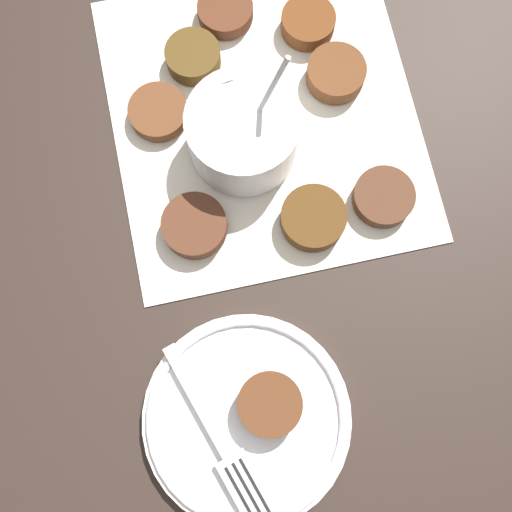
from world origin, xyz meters
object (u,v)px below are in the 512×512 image
at_px(serving_plate, 247,419).
at_px(sauce_bowl, 243,134).
at_px(fritter_on_plate, 270,404).
at_px(fork, 228,454).

bearing_deg(serving_plate, sauce_bowl, -18.26).
bearing_deg(serving_plate, fritter_on_plate, -75.46).
height_order(sauce_bowl, fritter_on_plate, sauce_bowl).
distance_m(serving_plate, fork, 0.04).
distance_m(fritter_on_plate, fork, 0.06).
relative_size(serving_plate, fork, 1.06).
bearing_deg(fork, sauce_bowl, -21.48).
bearing_deg(sauce_bowl, fritter_on_plate, 166.42).
relative_size(sauce_bowl, serving_plate, 0.69).
distance_m(sauce_bowl, serving_plate, 0.27).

